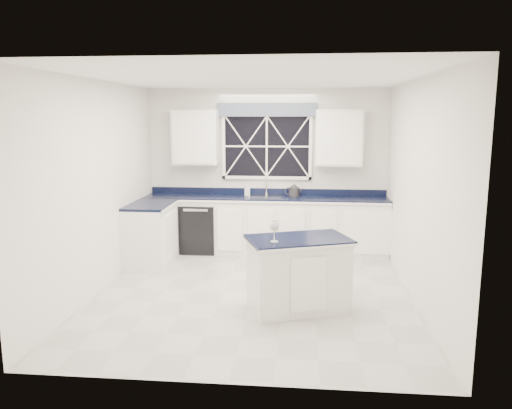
# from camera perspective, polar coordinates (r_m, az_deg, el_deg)

# --- Properties ---
(ground) EXTENTS (4.50, 4.50, 0.00)m
(ground) POSITION_cam_1_polar(r_m,az_deg,el_deg) (6.54, -0.27, -10.02)
(ground) COLOR #B2B1AD
(ground) RESTS_ON ground
(back_wall) EXTENTS (4.00, 0.10, 2.70)m
(back_wall) POSITION_cam_1_polar(r_m,az_deg,el_deg) (8.43, 1.25, 3.96)
(back_wall) COLOR silver
(back_wall) RESTS_ON ground
(base_cabinets) EXTENTS (3.99, 1.60, 0.90)m
(base_cabinets) POSITION_cam_1_polar(r_m,az_deg,el_deg) (8.15, -1.34, -2.67)
(base_cabinets) COLOR white
(base_cabinets) RESTS_ON ground
(countertop) EXTENTS (3.98, 0.64, 0.04)m
(countertop) POSITION_cam_1_polar(r_m,az_deg,el_deg) (8.19, 1.09, 0.75)
(countertop) COLOR black
(countertop) RESTS_ON base_cabinets
(dishwasher) EXTENTS (0.60, 0.58, 0.82)m
(dishwasher) POSITION_cam_1_polar(r_m,az_deg,el_deg) (8.44, -6.40, -2.56)
(dishwasher) COLOR black
(dishwasher) RESTS_ON ground
(window) EXTENTS (1.65, 0.09, 1.26)m
(window) POSITION_cam_1_polar(r_m,az_deg,el_deg) (8.34, 1.24, 7.21)
(window) COLOR black
(window) RESTS_ON ground
(upper_cabinets) EXTENTS (3.10, 0.34, 0.90)m
(upper_cabinets) POSITION_cam_1_polar(r_m,az_deg,el_deg) (8.22, 1.18, 7.65)
(upper_cabinets) COLOR white
(upper_cabinets) RESTS_ON ground
(faucet) EXTENTS (0.05, 0.20, 0.30)m
(faucet) POSITION_cam_1_polar(r_m,az_deg,el_deg) (8.35, 1.19, 2.17)
(faucet) COLOR #ACACAE
(faucet) RESTS_ON countertop
(island) EXTENTS (1.32, 1.05, 0.86)m
(island) POSITION_cam_1_polar(r_m,az_deg,el_deg) (5.91, 4.84, -7.85)
(island) COLOR white
(island) RESTS_ON ground
(rug) EXTENTS (1.28, 0.93, 0.02)m
(rug) POSITION_cam_1_polar(r_m,az_deg,el_deg) (7.79, 4.49, -6.65)
(rug) COLOR #ACACA7
(rug) RESTS_ON ground
(kettle) EXTENTS (0.30, 0.19, 0.21)m
(kettle) POSITION_cam_1_polar(r_m,az_deg,el_deg) (8.23, 4.36, 1.60)
(kettle) COLOR #2D2D30
(kettle) RESTS_ON countertop
(wine_glass) EXTENTS (0.11, 0.11, 0.26)m
(wine_glass) POSITION_cam_1_polar(r_m,az_deg,el_deg) (5.55, 2.11, -2.48)
(wine_glass) COLOR silver
(wine_glass) RESTS_ON island
(soap_bottle) EXTENTS (0.08, 0.09, 0.18)m
(soap_bottle) POSITION_cam_1_polar(r_m,az_deg,el_deg) (8.31, -0.99, 1.66)
(soap_bottle) COLOR silver
(soap_bottle) RESTS_ON countertop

